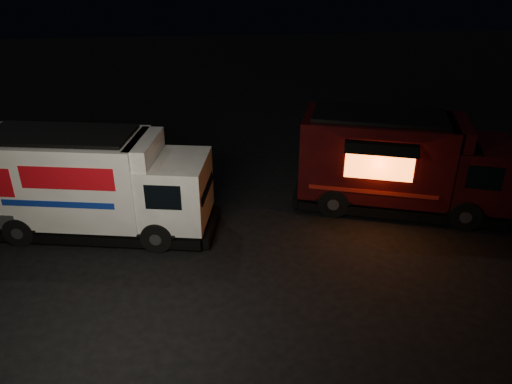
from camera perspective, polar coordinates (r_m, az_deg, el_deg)
The scene contains 3 objects.
ground at distance 14.81m, azimuth -4.11°, elevation -8.20°, with size 80.00×80.00×0.00m, color black.
white_truck at distance 16.43m, azimuth -17.66°, elevation 0.93°, with size 7.33×2.50×3.32m, color white, non-canonical shape.
red_truck at distance 17.83m, azimuth 16.43°, elevation 3.25°, with size 7.25×2.67×3.37m, color #3A0A0A, non-canonical shape.
Camera 1 is at (-0.22, -12.15, 8.46)m, focal length 35.00 mm.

